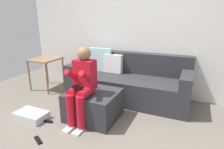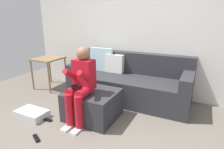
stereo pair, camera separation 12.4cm
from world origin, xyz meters
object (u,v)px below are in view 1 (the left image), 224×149
(ottoman, at_px, (93,105))
(storage_bin, at_px, (31,115))
(remote_near_ottoman, at_px, (38,140))
(side_table, at_px, (46,63))
(person_seated, at_px, (82,84))
(couch_sectional, at_px, (127,82))
(remote_by_storage_bin, at_px, (47,121))

(ottoman, relative_size, storage_bin, 1.53)
(storage_bin, distance_m, remote_near_ottoman, 0.64)
(ottoman, relative_size, side_table, 1.11)
(ottoman, height_order, person_seated, person_seated)
(ottoman, bearing_deg, side_table, 155.29)
(couch_sectional, xyz_separation_m, remote_by_storage_bin, (-0.82, -1.35, -0.32))
(side_table, distance_m, remote_by_storage_bin, 1.60)
(ottoman, height_order, storage_bin, ottoman)
(couch_sectional, xyz_separation_m, side_table, (-1.80, -0.22, 0.25))
(person_seated, bearing_deg, storage_bin, -163.34)
(side_table, xyz_separation_m, remote_by_storage_bin, (0.98, -1.13, -0.57))
(storage_bin, bearing_deg, remote_by_storage_bin, 4.17)
(storage_bin, height_order, remote_by_storage_bin, storage_bin)
(side_table, relative_size, remote_by_storage_bin, 3.52)
(couch_sectional, bearing_deg, storage_bin, -128.90)
(remote_near_ottoman, bearing_deg, storage_bin, 170.66)
(person_seated, xyz_separation_m, remote_by_storage_bin, (-0.52, -0.22, -0.61))
(storage_bin, relative_size, side_table, 0.72)
(storage_bin, bearing_deg, remote_near_ottoman, -37.19)
(ottoman, distance_m, remote_near_ottoman, 0.92)
(person_seated, relative_size, remote_near_ottoman, 6.32)
(remote_by_storage_bin, bearing_deg, side_table, 125.40)
(couch_sectional, height_order, storage_bin, couch_sectional)
(storage_bin, xyz_separation_m, remote_by_storage_bin, (0.28, 0.02, -0.05))
(person_seated, bearing_deg, remote_by_storage_bin, -157.10)
(ottoman, xyz_separation_m, remote_by_storage_bin, (-0.60, -0.41, -0.21))
(ottoman, relative_size, remote_by_storage_bin, 3.91)
(ottoman, bearing_deg, person_seated, -112.04)
(remote_near_ottoman, bearing_deg, side_table, 155.93)
(storage_bin, xyz_separation_m, side_table, (-0.70, 1.15, 0.52))
(person_seated, relative_size, side_table, 1.66)
(couch_sectional, distance_m, remote_near_ottoman, 1.89)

